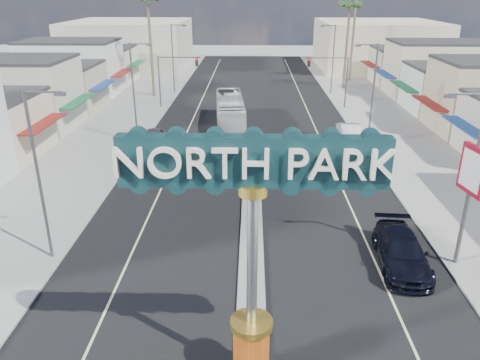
# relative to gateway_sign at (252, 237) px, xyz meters

# --- Properties ---
(ground) EXTENTS (160.00, 160.00, 0.00)m
(ground) POSITION_rel_gateway_sign_xyz_m (0.00, 28.02, -5.93)
(ground) COLOR gray
(ground) RESTS_ON ground
(road) EXTENTS (20.00, 120.00, 0.01)m
(road) POSITION_rel_gateway_sign_xyz_m (0.00, 28.02, -5.92)
(road) COLOR black
(road) RESTS_ON ground
(median_island) EXTENTS (1.30, 30.00, 0.16)m
(median_island) POSITION_rel_gateway_sign_xyz_m (0.00, 12.02, -5.85)
(median_island) COLOR gray
(median_island) RESTS_ON ground
(sidewalk_left) EXTENTS (8.00, 120.00, 0.12)m
(sidewalk_left) POSITION_rel_gateway_sign_xyz_m (-14.00, 28.02, -5.87)
(sidewalk_left) COLOR gray
(sidewalk_left) RESTS_ON ground
(sidewalk_right) EXTENTS (8.00, 120.00, 0.12)m
(sidewalk_right) POSITION_rel_gateway_sign_xyz_m (14.00, 28.02, -5.87)
(sidewalk_right) COLOR gray
(sidewalk_right) RESTS_ON ground
(storefront_row_left) EXTENTS (12.00, 42.00, 6.00)m
(storefront_row_left) POSITION_rel_gateway_sign_xyz_m (-24.00, 41.02, -2.93)
(storefront_row_left) COLOR beige
(storefront_row_left) RESTS_ON ground
(storefront_row_right) EXTENTS (12.00, 42.00, 6.00)m
(storefront_row_right) POSITION_rel_gateway_sign_xyz_m (24.00, 41.02, -2.93)
(storefront_row_right) COLOR #B7B29E
(storefront_row_right) RESTS_ON ground
(backdrop_far_left) EXTENTS (20.00, 20.00, 8.00)m
(backdrop_far_left) POSITION_rel_gateway_sign_xyz_m (-22.00, 73.02, -1.93)
(backdrop_far_left) COLOR #B7B29E
(backdrop_far_left) RESTS_ON ground
(backdrop_far_right) EXTENTS (20.00, 20.00, 8.00)m
(backdrop_far_right) POSITION_rel_gateway_sign_xyz_m (22.00, 73.02, -1.93)
(backdrop_far_right) COLOR beige
(backdrop_far_right) RESTS_ON ground
(gateway_sign) EXTENTS (8.20, 1.50, 9.15)m
(gateway_sign) POSITION_rel_gateway_sign_xyz_m (0.00, 0.00, 0.00)
(gateway_sign) COLOR #B33B0D
(gateway_sign) RESTS_ON median_island
(traffic_signal_left) EXTENTS (5.09, 0.45, 6.00)m
(traffic_signal_left) POSITION_rel_gateway_sign_xyz_m (-9.18, 42.02, -1.65)
(traffic_signal_left) COLOR #47474C
(traffic_signal_left) RESTS_ON ground
(traffic_signal_right) EXTENTS (5.09, 0.45, 6.00)m
(traffic_signal_right) POSITION_rel_gateway_sign_xyz_m (9.18, 42.02, -1.65)
(traffic_signal_right) COLOR #47474C
(traffic_signal_right) RESTS_ON ground
(streetlight_l_near) EXTENTS (2.03, 0.22, 9.00)m
(streetlight_l_near) POSITION_rel_gateway_sign_xyz_m (-10.43, 8.02, -0.86)
(streetlight_l_near) COLOR #47474C
(streetlight_l_near) RESTS_ON ground
(streetlight_l_mid) EXTENTS (2.03, 0.22, 9.00)m
(streetlight_l_mid) POSITION_rel_gateway_sign_xyz_m (-10.43, 28.02, -0.86)
(streetlight_l_mid) COLOR #47474C
(streetlight_l_mid) RESTS_ON ground
(streetlight_l_far) EXTENTS (2.03, 0.22, 9.00)m
(streetlight_l_far) POSITION_rel_gateway_sign_xyz_m (-10.43, 50.02, -0.86)
(streetlight_l_far) COLOR #47474C
(streetlight_l_far) RESTS_ON ground
(streetlight_r_near) EXTENTS (2.03, 0.22, 9.00)m
(streetlight_r_near) POSITION_rel_gateway_sign_xyz_m (10.43, 8.02, -0.86)
(streetlight_r_near) COLOR #47474C
(streetlight_r_near) RESTS_ON ground
(streetlight_r_mid) EXTENTS (2.03, 0.22, 9.00)m
(streetlight_r_mid) POSITION_rel_gateway_sign_xyz_m (10.43, 28.02, -0.86)
(streetlight_r_mid) COLOR #47474C
(streetlight_r_mid) RESTS_ON ground
(streetlight_r_far) EXTENTS (2.03, 0.22, 9.00)m
(streetlight_r_far) POSITION_rel_gateway_sign_xyz_m (10.43, 50.02, -0.86)
(streetlight_r_far) COLOR #47474C
(streetlight_r_far) RESTS_ON ground
(palm_left_far) EXTENTS (2.60, 2.60, 13.10)m
(palm_left_far) POSITION_rel_gateway_sign_xyz_m (-13.00, 48.02, 5.57)
(palm_left_far) COLOR brown
(palm_left_far) RESTS_ON ground
(palm_right_mid) EXTENTS (2.60, 2.60, 12.10)m
(palm_right_mid) POSITION_rel_gateway_sign_xyz_m (13.00, 54.02, 4.67)
(palm_right_mid) COLOR brown
(palm_right_mid) RESTS_ON ground
(suv_right) EXTENTS (2.74, 5.86, 1.65)m
(suv_right) POSITION_rel_gateway_sign_xyz_m (7.70, 7.80, -5.10)
(suv_right) COLOR black
(suv_right) RESTS_ON ground
(car_parked_left) EXTENTS (2.09, 4.66, 1.55)m
(car_parked_left) POSITION_rel_gateway_sign_xyz_m (-9.00, 27.01, -5.15)
(car_parked_left) COLOR #5D5D61
(car_parked_left) RESTS_ON ground
(car_parked_right) EXTENTS (1.84, 5.20, 1.71)m
(car_parked_right) POSITION_rel_gateway_sign_xyz_m (9.00, 28.35, -5.07)
(car_parked_right) COLOR silver
(car_parked_right) RESTS_ON ground
(city_bus) EXTENTS (3.56, 11.66, 3.20)m
(city_bus) POSITION_rel_gateway_sign_xyz_m (-2.30, 33.89, -4.33)
(city_bus) COLOR silver
(city_bus) RESTS_ON ground
(bank_pylon_sign) EXTENTS (0.56, 1.98, 6.30)m
(bank_pylon_sign) POSITION_rel_gateway_sign_xyz_m (10.59, 7.96, -1.04)
(bank_pylon_sign) COLOR #47474C
(bank_pylon_sign) RESTS_ON sidewalk_right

